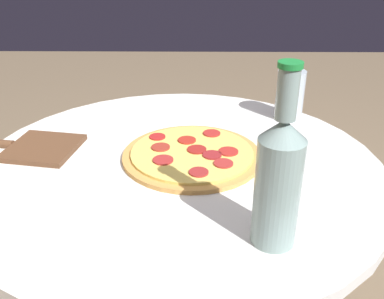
{
  "coord_description": "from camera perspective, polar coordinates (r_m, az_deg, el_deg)",
  "views": [
    {
      "loc": [
        -0.81,
        -0.04,
        1.2
      ],
      "look_at": [
        0.02,
        -0.03,
        0.78
      ],
      "focal_mm": 40.0,
      "sensor_mm": 36.0,
      "label": 1
    }
  ],
  "objects": [
    {
      "name": "beer_bottle",
      "position": [
        0.66,
        11.46,
        -3.8
      ],
      "size": [
        0.07,
        0.07,
        0.29
      ],
      "color": "gray",
      "rests_on": "table"
    },
    {
      "name": "drinking_glass",
      "position": [
        1.16,
        12.92,
        7.1
      ],
      "size": [
        0.07,
        0.07,
        0.13
      ],
      "color": "#ADBCC6",
      "rests_on": "table"
    },
    {
      "name": "table",
      "position": [
        1.03,
        -1.73,
        -10.51
      ],
      "size": [
        0.88,
        0.88,
        0.76
      ],
      "color": "silver",
      "rests_on": "ground_plane"
    },
    {
      "name": "pizza",
      "position": [
        0.94,
        0.01,
        -0.65
      ],
      "size": [
        0.31,
        0.31,
        0.02
      ],
      "color": "#C68E47",
      "rests_on": "table"
    },
    {
      "name": "pizza_paddle",
      "position": [
        1.05,
        -20.64,
        0.34
      ],
      "size": [
        0.17,
        0.3,
        0.02
      ],
      "rotation": [
        0.0,
        0.0,
        1.4
      ],
      "color": "brown",
      "rests_on": "table"
    }
  ]
}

